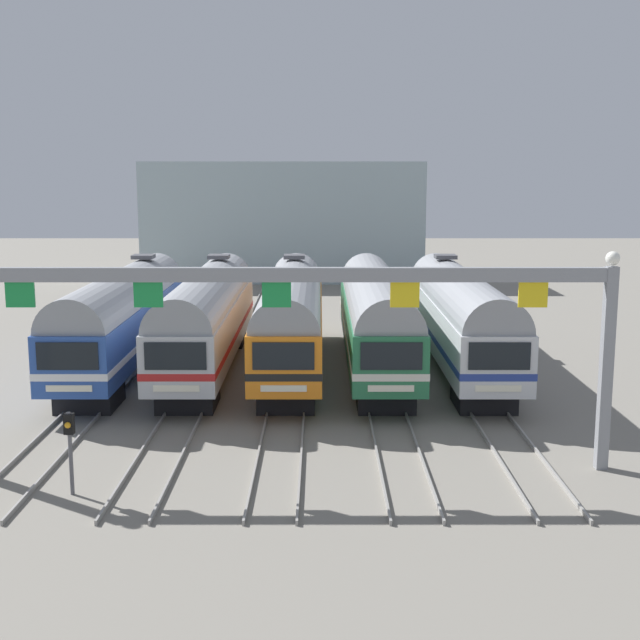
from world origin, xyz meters
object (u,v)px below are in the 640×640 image
object	(u,v)px
commuter_train_stainless	(211,315)
commuter_train_silver	(464,315)
commuter_train_green	(379,315)
commuter_train_blue	(127,315)
catenary_gantry	(280,307)
commuter_train_orange	(295,315)
yard_signal_mast	(74,437)

from	to	relation	value
commuter_train_stainless	commuter_train_silver	bearing A→B (deg)	0.00
commuter_train_stainless	commuter_train_silver	distance (m)	11.90
commuter_train_green	commuter_train_silver	xyz separation A→B (m)	(3.97, 0.00, 0.00)
commuter_train_blue	commuter_train_silver	bearing A→B (deg)	0.00
commuter_train_blue	commuter_train_green	xyz separation A→B (m)	(11.90, -0.00, -0.00)
commuter_train_blue	commuter_train_stainless	bearing A→B (deg)	0.00
catenary_gantry	commuter_train_silver	bearing A→B (deg)	59.57
commuter_train_blue	commuter_train_green	distance (m)	11.90
commuter_train_blue	commuter_train_silver	size ratio (longest dim) A/B	1.00
catenary_gantry	commuter_train_blue	bearing A→B (deg)	120.43
commuter_train_stainless	commuter_train_orange	bearing A→B (deg)	0.00
commuter_train_stainless	commuter_train_silver	size ratio (longest dim) A/B	1.00
commuter_train_blue	commuter_train_green	size ratio (longest dim) A/B	1.00
commuter_train_green	commuter_train_silver	distance (m)	3.97
commuter_train_green	commuter_train_silver	bearing A→B (deg)	0.06
yard_signal_mast	catenary_gantry	bearing A→B (deg)	20.63
yard_signal_mast	commuter_train_blue	bearing A→B (deg)	97.18
commuter_train_orange	commuter_train_green	size ratio (longest dim) A/B	1.00
catenary_gantry	commuter_train_orange	bearing A→B (deg)	90.00
commuter_train_silver	yard_signal_mast	xyz separation A→B (m)	(-13.88, -15.74, -0.93)
commuter_train_blue	commuter_train_stainless	distance (m)	3.97
commuter_train_silver	catenary_gantry	xyz separation A→B (m)	(-7.93, -13.50, 2.54)
commuter_train_orange	commuter_train_silver	bearing A→B (deg)	0.00
commuter_train_orange	commuter_train_silver	size ratio (longest dim) A/B	1.00
commuter_train_green	commuter_train_silver	size ratio (longest dim) A/B	1.00
commuter_train_blue	commuter_train_silver	distance (m)	15.86
commuter_train_orange	commuter_train_stainless	bearing A→B (deg)	180.00
commuter_train_green	yard_signal_mast	world-z (taller)	commuter_train_green
commuter_train_blue	catenary_gantry	world-z (taller)	catenary_gantry
commuter_train_stainless	commuter_train_blue	bearing A→B (deg)	180.00
commuter_train_stainless	yard_signal_mast	world-z (taller)	commuter_train_stainless
commuter_train_stainless	commuter_train_orange	world-z (taller)	same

